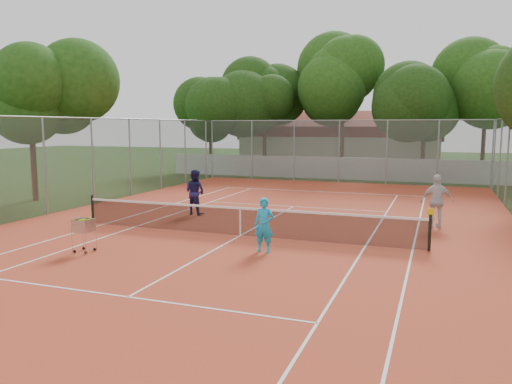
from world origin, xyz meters
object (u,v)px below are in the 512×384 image
(player_far_right, at_px, (437,201))
(clubhouse, at_px, (342,142))
(player_near, at_px, (264,225))
(player_far_left, at_px, (195,192))
(tennis_net, at_px, (240,221))
(ball_hopper, at_px, (84,234))

(player_far_right, bearing_deg, clubhouse, -86.95)
(player_near, bearing_deg, player_far_left, 131.92)
(tennis_net, bearing_deg, clubhouse, 93.95)
(clubhouse, distance_m, player_far_left, 25.92)
(player_near, height_order, player_far_left, player_far_left)
(ball_hopper, bearing_deg, player_near, 39.96)
(tennis_net, bearing_deg, player_far_left, 136.27)
(player_far_left, height_order, player_far_right, player_far_right)
(player_far_right, xyz_separation_m, ball_hopper, (-9.49, -7.32, -0.42))
(clubhouse, distance_m, ball_hopper, 32.66)
(clubhouse, xyz_separation_m, player_far_right, (8.09, -25.27, -1.22))
(clubhouse, bearing_deg, player_near, -83.60)
(tennis_net, relative_size, clubhouse, 0.72)
(player_far_left, distance_m, ball_hopper, 6.74)
(ball_hopper, bearing_deg, player_far_right, 57.22)
(ball_hopper, bearing_deg, clubhouse, 107.10)
(tennis_net, relative_size, ball_hopper, 11.19)
(clubhouse, relative_size, player_far_left, 8.90)
(player_far_right, bearing_deg, tennis_net, 16.82)
(player_far_left, relative_size, ball_hopper, 1.74)
(ball_hopper, bearing_deg, player_far_left, 108.54)
(player_far_left, bearing_deg, player_near, 145.89)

